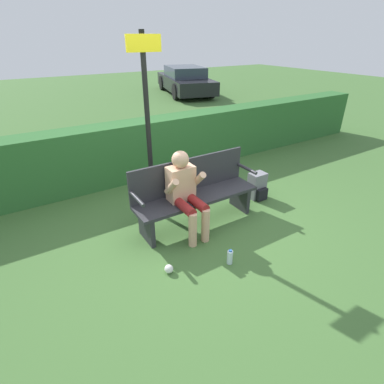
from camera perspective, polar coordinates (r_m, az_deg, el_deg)
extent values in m
plane|color=#426B33|center=(4.49, 0.96, -5.84)|extent=(40.00, 40.00, 0.00)
cube|color=#2D662D|center=(5.88, -9.82, 8.04)|extent=(12.00, 0.53, 1.08)
cube|color=#2D2D33|center=(4.26, 1.01, -1.03)|extent=(1.85, 0.47, 0.05)
cube|color=#2D2D33|center=(4.31, -0.53, 3.33)|extent=(1.85, 0.04, 0.50)
cube|color=#2D2D33|center=(4.07, -8.66, -6.68)|extent=(0.06, 0.42, 0.41)
cube|color=#2D2D33|center=(4.80, 9.08, -0.95)|extent=(0.06, 0.42, 0.41)
cylinder|color=#2D2D33|center=(3.80, -10.46, -1.23)|extent=(0.05, 0.42, 0.05)
cylinder|color=#2D2D33|center=(4.66, 10.40, 4.41)|extent=(0.05, 0.42, 0.05)
cube|color=#DBA884|center=(4.07, -2.16, 1.67)|extent=(0.36, 0.22, 0.49)
sphere|color=#DBA884|center=(3.93, -2.25, 6.22)|extent=(0.23, 0.23, 0.23)
cylinder|color=maroon|center=(3.94, -1.67, -2.69)|extent=(0.13, 0.47, 0.13)
cylinder|color=maroon|center=(4.03, 0.79, -1.93)|extent=(0.13, 0.47, 0.13)
cylinder|color=#DBA884|center=(3.91, 0.13, -7.24)|extent=(0.11, 0.11, 0.48)
cylinder|color=#DBA884|center=(4.00, 2.58, -6.36)|extent=(0.11, 0.11, 0.48)
cylinder|color=#DBA884|center=(3.86, -3.92, 0.99)|extent=(0.09, 0.30, 0.30)
cylinder|color=#DBA884|center=(4.05, 1.18, 2.36)|extent=(0.09, 0.30, 0.30)
cube|color=slate|center=(5.19, 12.25, 1.24)|extent=(0.27, 0.20, 0.45)
cube|color=black|center=(5.15, 13.14, -0.46)|extent=(0.20, 0.07, 0.20)
cylinder|color=silver|center=(3.74, 7.23, -12.23)|extent=(0.07, 0.07, 0.18)
cylinder|color=#2D66B2|center=(3.68, 7.32, -11.03)|extent=(0.04, 0.04, 0.02)
cylinder|color=black|center=(4.29, -8.29, 11.08)|extent=(0.07, 0.07, 2.55)
cube|color=yellow|center=(4.08, -9.18, 26.21)|extent=(0.46, 0.02, 0.20)
cube|color=black|center=(15.00, -1.34, 20.05)|extent=(2.82, 4.82, 0.56)
cube|color=#333D4C|center=(14.94, -1.36, 21.96)|extent=(2.02, 2.49, 0.44)
cylinder|color=black|center=(16.18, -5.74, 19.97)|extent=(0.35, 0.70, 0.68)
cylinder|color=black|center=(16.59, 0.16, 20.28)|extent=(0.35, 0.70, 0.68)
cylinder|color=black|center=(13.47, -3.14, 18.52)|extent=(0.35, 0.70, 0.68)
cylinder|color=black|center=(13.96, 3.75, 18.82)|extent=(0.35, 0.70, 0.68)
sphere|color=silver|center=(3.63, -4.43, -14.40)|extent=(0.10, 0.10, 0.10)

